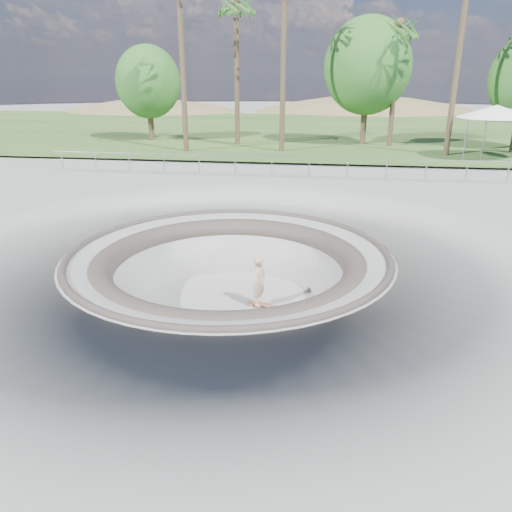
% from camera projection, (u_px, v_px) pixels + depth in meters
% --- Properties ---
extents(ground, '(180.00, 180.00, 0.00)m').
position_uv_depth(ground, '(229.00, 253.00, 15.82)').
color(ground, gray).
rests_on(ground, ground).
extents(skate_bowl, '(14.00, 14.00, 4.10)m').
position_uv_depth(skate_bowl, '(230.00, 305.00, 16.46)').
color(skate_bowl, gray).
rests_on(skate_bowl, ground).
extents(grass_strip, '(180.00, 36.00, 0.12)m').
position_uv_depth(grass_strip, '(298.00, 130.00, 47.29)').
color(grass_strip, '#2B5020').
rests_on(grass_strip, ground).
extents(distant_hills, '(103.20, 45.00, 28.60)m').
position_uv_depth(distant_hills, '(334.00, 165.00, 70.81)').
color(distant_hills, brown).
rests_on(distant_hills, ground).
extents(safety_railing, '(25.00, 0.06, 1.03)m').
position_uv_depth(safety_railing, '(272.00, 165.00, 26.72)').
color(safety_railing, gray).
rests_on(safety_railing, ground).
extents(skateboard, '(0.84, 0.29, 0.09)m').
position_uv_depth(skateboard, '(259.00, 304.00, 16.52)').
color(skateboard, '#98603D').
rests_on(skateboard, ground).
extents(skater, '(0.53, 0.68, 1.65)m').
position_uv_depth(skater, '(259.00, 281.00, 16.23)').
color(skater, tan).
rests_on(skater, skateboard).
extents(canopy_white, '(6.21, 6.21, 3.24)m').
position_uv_depth(canopy_white, '(496.00, 112.00, 30.34)').
color(canopy_white, gray).
rests_on(canopy_white, ground).
extents(palm_b, '(2.60, 2.60, 10.63)m').
position_uv_depth(palm_b, '(236.00, 10.00, 34.48)').
color(palm_b, brown).
rests_on(palm_b, ground).
extents(palm_d, '(2.60, 2.60, 9.12)m').
position_uv_depth(palm_d, '(399.00, 31.00, 33.81)').
color(palm_d, brown).
rests_on(palm_d, ground).
extents(bushy_tree_left, '(5.00, 4.55, 7.22)m').
position_uv_depth(bushy_tree_left, '(148.00, 82.00, 38.31)').
color(bushy_tree_left, brown).
rests_on(bushy_tree_left, ground).
extents(bushy_tree_mid, '(6.25, 5.68, 9.01)m').
position_uv_depth(bushy_tree_mid, '(368.00, 66.00, 35.72)').
color(bushy_tree_mid, brown).
rests_on(bushy_tree_mid, ground).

